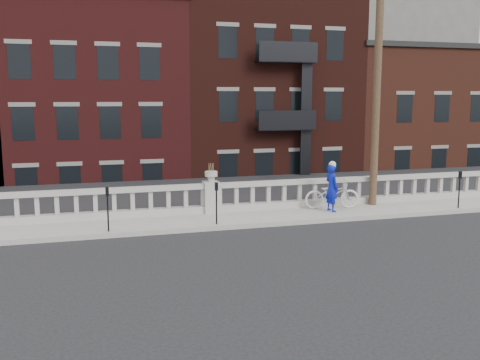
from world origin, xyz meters
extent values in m
plane|color=black|center=(0.00, 0.00, 0.00)|extent=(120.00, 120.00, 0.00)
cube|color=gray|center=(0.00, 3.00, 0.07)|extent=(32.00, 2.20, 0.15)
cube|color=gray|center=(0.00, 3.95, 0.28)|extent=(28.00, 0.34, 0.25)
cube|color=gray|center=(0.00, 3.95, 1.10)|extent=(28.00, 0.34, 0.16)
cube|color=gray|center=(0.00, 3.95, 0.70)|extent=(0.55, 0.55, 1.10)
cylinder|color=gray|center=(0.00, 3.95, 1.35)|extent=(0.24, 0.24, 0.20)
cylinder|color=gray|center=(0.00, 3.95, 1.53)|extent=(0.44, 0.44, 0.18)
cube|color=#605E59|center=(0.00, 4.30, -2.42)|extent=(36.00, 0.50, 5.15)
cube|color=black|center=(0.00, 25.95, -5.25)|extent=(80.00, 44.00, 0.50)
cube|color=#595651|center=(-2.00, 8.45, -3.00)|extent=(16.00, 7.00, 4.00)
cube|color=#595651|center=(22.00, 32.95, 4.00)|extent=(14.00, 14.00, 18.00)
cube|color=#451314|center=(-4.00, 19.95, 2.00)|extent=(10.00, 14.00, 14.00)
cube|color=black|center=(-4.00, 19.95, 9.15)|extent=(10.30, 14.30, 0.30)
cube|color=black|center=(6.00, 19.95, 2.75)|extent=(10.00, 14.00, 15.50)
cube|color=#512418|center=(16.00, 19.95, 1.00)|extent=(10.00, 14.00, 12.00)
cube|color=black|center=(16.00, 19.95, 7.15)|extent=(10.30, 14.30, 0.30)
cylinder|color=#422D1E|center=(6.20, 3.60, 5.15)|extent=(0.28, 0.28, 10.00)
cylinder|color=black|center=(-3.63, 2.15, 0.70)|extent=(0.05, 0.05, 1.10)
cube|color=black|center=(-3.63, 2.15, 1.38)|extent=(0.10, 0.08, 0.26)
cube|color=black|center=(-3.63, 2.10, 1.42)|extent=(0.06, 0.01, 0.08)
cylinder|color=black|center=(-0.24, 2.15, 0.70)|extent=(0.05, 0.05, 1.10)
cube|color=black|center=(-0.24, 2.15, 1.38)|extent=(0.10, 0.08, 0.26)
cube|color=black|center=(-0.24, 2.10, 1.42)|extent=(0.06, 0.01, 0.08)
cylinder|color=black|center=(8.91, 2.15, 0.70)|extent=(0.05, 0.05, 1.10)
cube|color=black|center=(8.91, 2.15, 1.38)|extent=(0.10, 0.08, 0.26)
cube|color=black|center=(8.91, 2.10, 1.42)|extent=(0.06, 0.01, 0.08)
imported|color=silver|center=(4.40, 3.40, 0.68)|extent=(2.10, 1.00, 1.06)
imported|color=#0B17AF|center=(4.16, 2.93, 1.00)|extent=(0.52, 0.69, 1.70)
camera|label=1|loc=(-4.15, -14.15, 4.20)|focal=40.00mm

